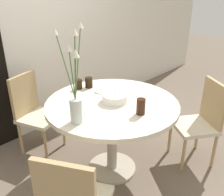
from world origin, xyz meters
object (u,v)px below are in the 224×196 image
object	(u,v)px
birthday_cake	(115,98)
drink_glass_1	(89,82)
drink_glass_0	(141,107)
side_plate	(103,91)
drink_glass_2	(79,84)
chair_left_flank	(34,109)
flower_vase	(75,97)
chair_near_front	(202,118)

from	to	relation	value
birthday_cake	drink_glass_1	bearing A→B (deg)	80.58
drink_glass_0	birthday_cake	bearing A→B (deg)	84.03
side_plate	birthday_cake	bearing A→B (deg)	-110.39
drink_glass_2	chair_left_flank	bearing A→B (deg)	126.57
side_plate	drink_glass_1	distance (m)	0.19
birthday_cake	flower_vase	distance (m)	0.52
side_plate	drink_glass_1	size ratio (longest dim) A/B	1.58
flower_vase	drink_glass_1	distance (m)	0.75
birthday_cake	drink_glass_0	xyz separation A→B (m)	(-0.03, -0.32, 0.03)
birthday_cake	drink_glass_2	xyz separation A→B (m)	(-0.02, 0.48, 0.01)
chair_left_flank	chair_near_front	distance (m)	1.81
drink_glass_2	drink_glass_0	bearing A→B (deg)	-90.82
chair_near_front	birthday_cake	world-z (taller)	same
chair_left_flank	drink_glass_1	world-z (taller)	chair_left_flank
birthday_cake	drink_glass_2	distance (m)	0.48
side_plate	drink_glass_2	world-z (taller)	drink_glass_2
drink_glass_1	drink_glass_2	world-z (taller)	drink_glass_1
birthday_cake	side_plate	bearing A→B (deg)	69.61
chair_near_front	side_plate	size ratio (longest dim) A/B	5.21
chair_near_front	birthday_cake	size ratio (longest dim) A/B	3.74
chair_near_front	drink_glass_0	size ratio (longest dim) A/B	6.59
chair_near_front	flower_vase	distance (m)	1.42
flower_vase	side_plate	xyz separation A→B (m)	(0.58, 0.29, -0.22)
chair_left_flank	birthday_cake	distance (m)	1.02
chair_near_front	flower_vase	xyz separation A→B (m)	(-1.23, 0.51, 0.50)
drink_glass_0	drink_glass_2	world-z (taller)	drink_glass_0
chair_left_flank	drink_glass_2	world-z (taller)	chair_left_flank
drink_glass_1	drink_glass_2	bearing A→B (deg)	153.10
chair_near_front	flower_vase	bearing A→B (deg)	-76.27
drink_glass_2	birthday_cake	bearing A→B (deg)	-87.39
flower_vase	drink_glass_1	bearing A→B (deg)	40.32
birthday_cake	drink_glass_0	world-z (taller)	drink_glass_0
chair_near_front	side_plate	xyz separation A→B (m)	(-0.65, 0.80, 0.28)
birthday_cake	chair_near_front	bearing A→B (deg)	-36.42
drink_glass_0	drink_glass_2	distance (m)	0.80
chair_left_flank	drink_glass_0	bearing A→B (deg)	-95.26
flower_vase	drink_glass_0	xyz separation A→B (m)	(0.46, -0.28, -0.15)
side_plate	drink_glass_2	distance (m)	0.26
birthday_cake	drink_glass_2	bearing A→B (deg)	92.61
chair_near_front	birthday_cake	xyz separation A→B (m)	(-0.74, 0.55, 0.31)
drink_glass_0	drink_glass_2	bearing A→B (deg)	89.18
birthday_cake	flower_vase	world-z (taller)	flower_vase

